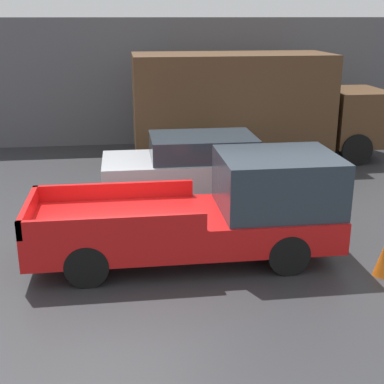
# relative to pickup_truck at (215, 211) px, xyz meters

# --- Properties ---
(ground_plane) EXTENTS (60.00, 60.00, 0.00)m
(ground_plane) POSITION_rel_pickup_truck_xyz_m (-1.70, 0.18, -0.94)
(ground_plane) COLOR #2D2D30
(building_wall) EXTENTS (28.00, 0.15, 4.38)m
(building_wall) POSITION_rel_pickup_truck_xyz_m (-1.70, 9.84, 1.25)
(building_wall) COLOR #56565B
(building_wall) RESTS_ON ground
(pickup_truck) EXTENTS (5.74, 2.02, 2.00)m
(pickup_truck) POSITION_rel_pickup_truck_xyz_m (0.00, 0.00, 0.00)
(pickup_truck) COLOR red
(pickup_truck) RESTS_ON ground
(car) EXTENTS (4.73, 2.01, 1.60)m
(car) POSITION_rel_pickup_truck_xyz_m (0.19, 3.60, -0.11)
(car) COLOR #B7BABF
(car) RESTS_ON ground
(delivery_truck) EXTENTS (7.98, 2.48, 3.35)m
(delivery_truck) POSITION_rel_pickup_truck_xyz_m (2.31, 7.10, 0.86)
(delivery_truck) COLOR #4C331E
(delivery_truck) RESTS_ON ground
(traffic_cone) EXTENTS (0.32, 0.32, 0.62)m
(traffic_cone) POSITION_rel_pickup_truck_xyz_m (2.85, -1.18, -0.63)
(traffic_cone) COLOR orange
(traffic_cone) RESTS_ON ground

